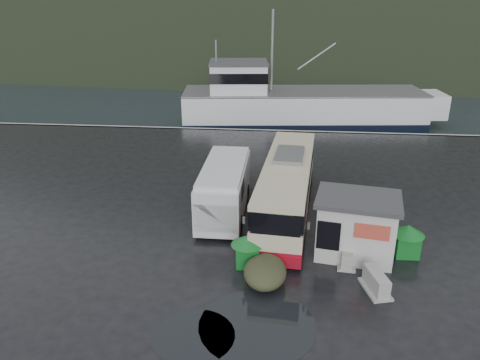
# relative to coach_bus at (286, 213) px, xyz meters

# --- Properties ---
(ground) EXTENTS (160.00, 160.00, 0.00)m
(ground) POSITION_rel_coach_bus_xyz_m (-2.09, -3.89, 0.00)
(ground) COLOR black
(ground) RESTS_ON ground
(harbor_water) EXTENTS (300.00, 180.00, 0.02)m
(harbor_water) POSITION_rel_coach_bus_xyz_m (-2.09, 106.11, 0.00)
(harbor_water) COLOR black
(harbor_water) RESTS_ON ground
(quay_edge) EXTENTS (160.00, 0.60, 1.50)m
(quay_edge) POSITION_rel_coach_bus_xyz_m (-2.09, 16.11, 0.00)
(quay_edge) COLOR #999993
(quay_edge) RESTS_ON ground
(headland) EXTENTS (780.00, 540.00, 570.00)m
(headland) POSITION_rel_coach_bus_xyz_m (7.91, 246.11, 0.00)
(headland) COLOR black
(headland) RESTS_ON ground
(coach_bus) EXTENTS (3.89, 11.59, 3.21)m
(coach_bus) POSITION_rel_coach_bus_xyz_m (0.00, 0.00, 0.00)
(coach_bus) COLOR #BFB290
(coach_bus) RESTS_ON ground
(white_van) EXTENTS (2.38, 6.81, 2.85)m
(white_van) POSITION_rel_coach_bus_xyz_m (-3.35, -0.18, 0.00)
(white_van) COLOR silver
(white_van) RESTS_ON ground
(waste_bin_left) EXTENTS (1.16, 1.16, 1.44)m
(waste_bin_left) POSITION_rel_coach_bus_xyz_m (-1.71, -5.25, 0.00)
(waste_bin_left) COLOR #126521
(waste_bin_left) RESTS_ON ground
(waste_bin_right) EXTENTS (1.13, 1.13, 1.52)m
(waste_bin_right) POSITION_rel_coach_bus_xyz_m (5.51, -3.75, 0.00)
(waste_bin_right) COLOR #126521
(waste_bin_right) RESTS_ON ground
(dome_tent) EXTENTS (1.81, 2.52, 0.99)m
(dome_tent) POSITION_rel_coach_bus_xyz_m (-0.85, -6.55, 0.00)
(dome_tent) COLOR #333620
(dome_tent) RESTS_ON ground
(ticket_kiosk) EXTENTS (4.12, 3.40, 2.89)m
(ticket_kiosk) POSITION_rel_coach_bus_xyz_m (3.14, -3.92, 0.00)
(ticket_kiosk) COLOR beige
(ticket_kiosk) RESTS_ON ground
(jersey_barrier_a) EXTENTS (1.23, 1.83, 0.84)m
(jersey_barrier_a) POSITION_rel_coach_bus_xyz_m (3.66, -6.73, 0.00)
(jersey_barrier_a) COLOR #999993
(jersey_barrier_a) RESTS_ON ground
(jersey_barrier_b) EXTENTS (0.95, 1.63, 0.78)m
(jersey_barrier_b) POSITION_rel_coach_bus_xyz_m (2.73, -4.77, 0.00)
(jersey_barrier_b) COLOR #999993
(jersey_barrier_b) RESTS_ON ground
(fishing_trawler) EXTENTS (28.40, 8.97, 11.17)m
(fishing_trawler) POSITION_rel_coach_bus_xyz_m (1.62, 23.31, 0.00)
(fishing_trawler) COLOR silver
(fishing_trawler) RESTS_ON ground
(puddles) EXTENTS (5.87, 4.42, 0.01)m
(puddles) POSITION_rel_coach_bus_xyz_m (-1.71, -9.57, 0.01)
(puddles) COLOR black
(puddles) RESTS_ON ground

